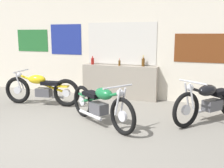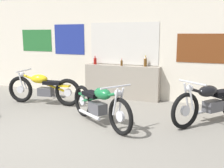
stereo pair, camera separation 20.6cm
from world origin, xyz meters
TOP-DOWN VIEW (x-y plane):
  - ground_plane at (0.00, 0.00)m, footprint 24.00×24.00m
  - wall_back at (0.01, 3.56)m, footprint 10.00×0.07m
  - sill_counter at (0.48, 3.38)m, footprint 2.08×0.28m
  - bottle_leftmost at (-0.30, 3.37)m, footprint 0.08×0.08m
  - bottle_left_center at (0.50, 3.34)m, footprint 0.06×0.06m
  - bottle_center at (1.13, 3.42)m, footprint 0.08×0.08m
  - motorcycle_green at (0.83, 1.21)m, footprint 1.73×1.12m
  - motorcycle_yellow at (-1.11, 2.06)m, footprint 2.01×0.64m
  - motorcycle_black at (2.81, 2.17)m, footprint 1.32×1.72m

SIDE VIEW (x-z plane):
  - ground_plane at x=0.00m, z-range 0.00..0.00m
  - motorcycle_yellow at x=-1.11m, z-range -0.02..0.83m
  - motorcycle_green at x=0.83m, z-range -0.01..0.84m
  - motorcycle_black at x=2.81m, z-range -0.01..0.86m
  - sill_counter at x=0.48m, z-range 0.00..0.90m
  - bottle_left_center at x=0.50m, z-range 0.89..1.08m
  - bottle_leftmost at x=-0.30m, z-range 0.89..1.12m
  - bottle_center at x=1.13m, z-range 0.89..1.17m
  - wall_back at x=0.01m, z-range 0.00..2.80m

